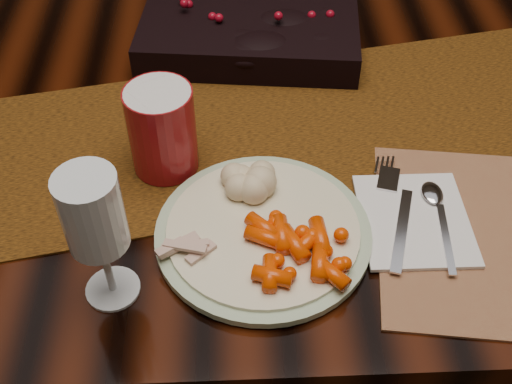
{
  "coord_description": "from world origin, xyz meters",
  "views": [
    {
      "loc": [
        -0.05,
        -0.81,
        1.35
      ],
      "look_at": [
        -0.03,
        -0.29,
        0.8
      ],
      "focal_mm": 45.0,
      "sensor_mm": 36.0,
      "label": 1
    }
  ],
  "objects_px": {
    "napkin": "(414,219)",
    "red_cup": "(162,130)",
    "dinner_plate": "(263,232)",
    "turkey_shreds": "(185,253)",
    "dining_table": "(264,236)",
    "mashed_potatoes": "(245,177)",
    "wine_glass": "(100,240)",
    "baby_carrots": "(290,250)",
    "centerpiece": "(249,34)"
  },
  "relations": [
    {
      "from": "dinner_plate",
      "to": "dining_table",
      "type": "bearing_deg",
      "value": 86.35
    },
    {
      "from": "baby_carrots",
      "to": "napkin",
      "type": "relative_size",
      "value": 0.69
    },
    {
      "from": "mashed_potatoes",
      "to": "red_cup",
      "type": "height_order",
      "value": "red_cup"
    },
    {
      "from": "dining_table",
      "to": "mashed_potatoes",
      "type": "distance_m",
      "value": 0.49
    },
    {
      "from": "mashed_potatoes",
      "to": "wine_glass",
      "type": "bearing_deg",
      "value": -138.81
    },
    {
      "from": "napkin",
      "to": "dining_table",
      "type": "bearing_deg",
      "value": 119.46
    },
    {
      "from": "dining_table",
      "to": "napkin",
      "type": "relative_size",
      "value": 11.76
    },
    {
      "from": "dining_table",
      "to": "dinner_plate",
      "type": "relative_size",
      "value": 6.92
    },
    {
      "from": "centerpiece",
      "to": "dinner_plate",
      "type": "height_order",
      "value": "centerpiece"
    },
    {
      "from": "baby_carrots",
      "to": "mashed_potatoes",
      "type": "distance_m",
      "value": 0.12
    },
    {
      "from": "dinner_plate",
      "to": "napkin",
      "type": "distance_m",
      "value": 0.19
    },
    {
      "from": "centerpiece",
      "to": "wine_glass",
      "type": "height_order",
      "value": "wine_glass"
    },
    {
      "from": "mashed_potatoes",
      "to": "turkey_shreds",
      "type": "xyz_separation_m",
      "value": [
        -0.07,
        -0.11,
        -0.01
      ]
    },
    {
      "from": "turkey_shreds",
      "to": "red_cup",
      "type": "distance_m",
      "value": 0.18
    },
    {
      "from": "baby_carrots",
      "to": "red_cup",
      "type": "xyz_separation_m",
      "value": [
        -0.15,
        0.17,
        0.04
      ]
    },
    {
      "from": "baby_carrots",
      "to": "wine_glass",
      "type": "xyz_separation_m",
      "value": [
        -0.2,
        -0.03,
        0.06
      ]
    },
    {
      "from": "dining_table",
      "to": "centerpiece",
      "type": "relative_size",
      "value": 5.2
    },
    {
      "from": "dining_table",
      "to": "baby_carrots",
      "type": "relative_size",
      "value": 17.14
    },
    {
      "from": "dining_table",
      "to": "mashed_potatoes",
      "type": "relative_size",
      "value": 24.72
    },
    {
      "from": "dining_table",
      "to": "wine_glass",
      "type": "relative_size",
      "value": 10.18
    },
    {
      "from": "mashed_potatoes",
      "to": "napkin",
      "type": "xyz_separation_m",
      "value": [
        0.21,
        -0.05,
        -0.03
      ]
    },
    {
      "from": "centerpiece",
      "to": "mashed_potatoes",
      "type": "height_order",
      "value": "centerpiece"
    },
    {
      "from": "centerpiece",
      "to": "mashed_potatoes",
      "type": "distance_m",
      "value": 0.33
    },
    {
      "from": "red_cup",
      "to": "dining_table",
      "type": "bearing_deg",
      "value": 52.15
    },
    {
      "from": "mashed_potatoes",
      "to": "wine_glass",
      "type": "distance_m",
      "value": 0.21
    },
    {
      "from": "baby_carrots",
      "to": "wine_glass",
      "type": "bearing_deg",
      "value": -172.66
    },
    {
      "from": "turkey_shreds",
      "to": "red_cup",
      "type": "xyz_separation_m",
      "value": [
        -0.03,
        0.17,
        0.04
      ]
    },
    {
      "from": "dining_table",
      "to": "red_cup",
      "type": "xyz_separation_m",
      "value": [
        -0.14,
        -0.18,
        0.44
      ]
    },
    {
      "from": "mashed_potatoes",
      "to": "red_cup",
      "type": "relative_size",
      "value": 0.61
    },
    {
      "from": "mashed_potatoes",
      "to": "napkin",
      "type": "relative_size",
      "value": 0.48
    },
    {
      "from": "dining_table",
      "to": "baby_carrots",
      "type": "bearing_deg",
      "value": -88.67
    },
    {
      "from": "dining_table",
      "to": "red_cup",
      "type": "height_order",
      "value": "red_cup"
    },
    {
      "from": "dinner_plate",
      "to": "napkin",
      "type": "bearing_deg",
      "value": 4.76
    },
    {
      "from": "dining_table",
      "to": "napkin",
      "type": "xyz_separation_m",
      "value": [
        0.17,
        -0.3,
        0.38
      ]
    },
    {
      "from": "napkin",
      "to": "red_cup",
      "type": "bearing_deg",
      "value": 159.94
    },
    {
      "from": "centerpiece",
      "to": "napkin",
      "type": "bearing_deg",
      "value": -63.02
    },
    {
      "from": "dining_table",
      "to": "turkey_shreds",
      "type": "height_order",
      "value": "turkey_shreds"
    },
    {
      "from": "centerpiece",
      "to": "turkey_shreds",
      "type": "relative_size",
      "value": 4.57
    },
    {
      "from": "baby_carrots",
      "to": "turkey_shreds",
      "type": "xyz_separation_m",
      "value": [
        -0.12,
        0.0,
        -0.0
      ]
    },
    {
      "from": "centerpiece",
      "to": "dinner_plate",
      "type": "bearing_deg",
      "value": -89.47
    },
    {
      "from": "mashed_potatoes",
      "to": "napkin",
      "type": "distance_m",
      "value": 0.21
    },
    {
      "from": "red_cup",
      "to": "wine_glass",
      "type": "xyz_separation_m",
      "value": [
        -0.05,
        -0.2,
        0.02
      ]
    },
    {
      "from": "dinner_plate",
      "to": "mashed_potatoes",
      "type": "height_order",
      "value": "mashed_potatoes"
    },
    {
      "from": "baby_carrots",
      "to": "centerpiece",
      "type": "bearing_deg",
      "value": 94.22
    },
    {
      "from": "dining_table",
      "to": "mashed_potatoes",
      "type": "bearing_deg",
      "value": -98.95
    },
    {
      "from": "turkey_shreds",
      "to": "dining_table",
      "type": "bearing_deg",
      "value": 72.71
    },
    {
      "from": "turkey_shreds",
      "to": "napkin",
      "type": "bearing_deg",
      "value": 11.57
    },
    {
      "from": "centerpiece",
      "to": "mashed_potatoes",
      "type": "bearing_deg",
      "value": -92.75
    },
    {
      "from": "turkey_shreds",
      "to": "baby_carrots",
      "type": "bearing_deg",
      "value": -0.97
    },
    {
      "from": "dinner_plate",
      "to": "turkey_shreds",
      "type": "distance_m",
      "value": 0.1
    }
  ]
}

